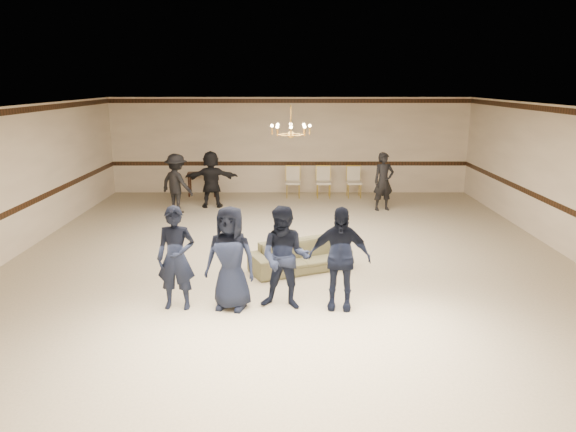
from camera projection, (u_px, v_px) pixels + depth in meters
name	position (u px, v px, depth m)	size (l,w,h in m)	color
room	(291.00, 185.00, 11.15)	(12.01, 14.01, 3.21)	beige
chair_rail	(290.00, 164.00, 18.07)	(12.00, 0.02, 0.14)	#341C0F
crown_molding	(290.00, 101.00, 17.56)	(12.00, 0.02, 0.14)	#341C0F
chandelier	(291.00, 120.00, 11.81)	(0.94, 0.94, 0.89)	gold
boy_a	(176.00, 258.00, 8.80)	(0.64, 0.42, 1.75)	black
boy_b	(231.00, 258.00, 8.80)	(0.85, 0.56, 1.75)	black
boy_c	(285.00, 258.00, 8.80)	(0.85, 0.66, 1.75)	black
boy_d	(339.00, 258.00, 8.80)	(1.03, 0.43, 1.75)	black
settee	(300.00, 256.00, 10.73)	(2.00, 0.78, 0.58)	#706E4B
adult_left	(177.00, 184.00, 15.31)	(1.11, 0.64, 1.71)	black
adult_mid	(211.00, 179.00, 15.99)	(1.59, 0.51, 1.71)	black
adult_right	(384.00, 182.00, 15.61)	(0.62, 0.41, 1.71)	black
banquet_chair_left	(293.00, 182.00, 17.44)	(0.48, 0.48, 1.00)	beige
banquet_chair_mid	(324.00, 182.00, 17.44)	(0.48, 0.48, 1.00)	beige
banquet_chair_right	(354.00, 182.00, 17.44)	(0.48, 0.48, 1.00)	beige
console_table	(202.00, 184.00, 17.65)	(0.95, 0.40, 0.80)	black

